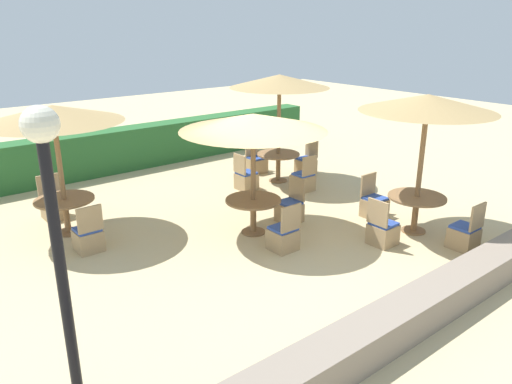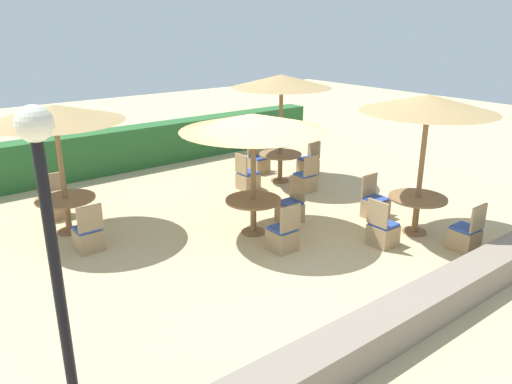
{
  "view_description": "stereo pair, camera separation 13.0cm",
  "coord_description": "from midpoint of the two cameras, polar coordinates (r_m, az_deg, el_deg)",
  "views": [
    {
      "loc": [
        -5.72,
        -6.5,
        4.05
      ],
      "look_at": [
        0.0,
        0.6,
        0.9
      ],
      "focal_mm": 35.0,
      "sensor_mm": 36.0,
      "label": 1
    },
    {
      "loc": [
        -5.62,
        -6.58,
        4.05
      ],
      "look_at": [
        0.0,
        0.6,
        0.9
      ],
      "focal_mm": 35.0,
      "sensor_mm": 36.0,
      "label": 2
    }
  ],
  "objects": [
    {
      "name": "round_table_front_right",
      "position": [
        10.38,
        18.28,
        -1.32
      ],
      "size": [
        1.13,
        1.13,
        0.75
      ],
      "color": "olive",
      "rests_on": "ground_plane"
    },
    {
      "name": "patio_chair_back_right_north",
      "position": [
        13.94,
        0.56,
        3.3
      ],
      "size": [
        0.46,
        0.46,
        0.93
      ],
      "rotation": [
        0.0,
        0.0,
        3.14
      ],
      "color": "tan",
      "rests_on": "ground_plane"
    },
    {
      "name": "patio_chair_back_right_east",
      "position": [
        13.91,
        6.28,
        3.14
      ],
      "size": [
        0.46,
        0.46,
        0.93
      ],
      "rotation": [
        0.0,
        0.0,
        1.57
      ],
      "color": "tan",
      "rests_on": "ground_plane"
    },
    {
      "name": "parasol_front_right",
      "position": [
        9.91,
        19.47,
        9.46
      ],
      "size": [
        2.54,
        2.54,
        2.76
      ],
      "color": "olive",
      "rests_on": "ground_plane"
    },
    {
      "name": "round_table_center",
      "position": [
        9.86,
        0.07,
        -1.61
      ],
      "size": [
        1.1,
        1.1,
        0.71
      ],
      "color": "olive",
      "rests_on": "ground_plane"
    },
    {
      "name": "patio_chair_back_right_south",
      "position": [
        12.48,
        5.93,
        1.3
      ],
      "size": [
        0.46,
        0.46,
        0.93
      ],
      "color": "tan",
      "rests_on": "ground_plane"
    },
    {
      "name": "patio_chair_back_right_west",
      "position": [
        12.54,
        -0.69,
        1.48
      ],
      "size": [
        0.46,
        0.46,
        0.93
      ],
      "rotation": [
        0.0,
        0.0,
        -1.57
      ],
      "color": "tan",
      "rests_on": "ground_plane"
    },
    {
      "name": "patio_chair_front_right_west",
      "position": [
        9.74,
        14.62,
        -4.47
      ],
      "size": [
        0.46,
        0.46,
        0.93
      ],
      "rotation": [
        0.0,
        0.0,
        -1.57
      ],
      "color": "tan",
      "rests_on": "ground_plane"
    },
    {
      "name": "patio_chair_front_right_south",
      "position": [
        10.06,
        23.15,
        -4.7
      ],
      "size": [
        0.46,
        0.46,
        0.93
      ],
      "color": "tan",
      "rests_on": "ground_plane"
    },
    {
      "name": "parasol_back_right",
      "position": [
        12.71,
        3.23,
        12.48
      ],
      "size": [
        2.51,
        2.51,
        2.77
      ],
      "color": "olive",
      "rests_on": "ground_plane"
    },
    {
      "name": "ground_plane",
      "position": [
        9.55,
        2.62,
        -6.04
      ],
      "size": [
        40.0,
        40.0,
        0.0
      ],
      "primitive_type": "plane",
      "color": "#C6B284"
    },
    {
      "name": "stone_border",
      "position": [
        7.58,
        19.12,
        -12.22
      ],
      "size": [
        10.0,
        0.56,
        0.49
      ],
      "primitive_type": "cube",
      "color": "gray",
      "rests_on": "ground_plane"
    },
    {
      "name": "parasol_back_left",
      "position": [
        10.11,
        -21.74,
        8.3
      ],
      "size": [
        2.6,
        2.6,
        2.57
      ],
      "color": "olive",
      "rests_on": "ground_plane"
    },
    {
      "name": "patio_chair_back_left_south",
      "position": [
        9.73,
        -18.23,
        -4.88
      ],
      "size": [
        0.46,
        0.46,
        0.93
      ],
      "color": "tan",
      "rests_on": "ground_plane"
    },
    {
      "name": "patio_chair_center_east",
      "position": [
        10.55,
        4.3,
        -2.03
      ],
      "size": [
        0.46,
        0.46,
        0.93
      ],
      "rotation": [
        0.0,
        0.0,
        1.57
      ],
      "color": "tan",
      "rests_on": "ground_plane"
    },
    {
      "name": "parasol_center",
      "position": [
        9.4,
        0.07,
        7.93
      ],
      "size": [
        2.8,
        2.8,
        2.4
      ],
      "color": "olive",
      "rests_on": "ground_plane"
    },
    {
      "name": "patio_chair_center_south",
      "position": [
        9.26,
        3.5,
        -5.13
      ],
      "size": [
        0.46,
        0.46,
        0.93
      ],
      "color": "tan",
      "rests_on": "ground_plane"
    },
    {
      "name": "lamp_post",
      "position": [
        5.28,
        -22.23,
        -1.19
      ],
      "size": [
        0.36,
        0.36,
        3.32
      ],
      "color": "black",
      "rests_on": "ground_plane"
    },
    {
      "name": "hedge_row",
      "position": [
        14.68,
        -14.25,
        4.84
      ],
      "size": [
        13.0,
        0.7,
        1.18
      ],
      "primitive_type": "cube",
      "color": "#28602D",
      "rests_on": "ground_plane"
    },
    {
      "name": "patio_chair_back_left_north",
      "position": [
        11.58,
        -21.65,
        -1.43
      ],
      "size": [
        0.46,
        0.46,
        0.93
      ],
      "rotation": [
        0.0,
        0.0,
        3.14
      ],
      "color": "tan",
      "rests_on": "ground_plane"
    },
    {
      "name": "round_table_back_left",
      "position": [
        10.56,
        -20.55,
        -1.35
      ],
      "size": [
        1.15,
        1.15,
        0.73
      ],
      "color": "olive",
      "rests_on": "ground_plane"
    },
    {
      "name": "round_table_back_right",
      "position": [
        13.09,
        3.07,
        3.77
      ],
      "size": [
        1.11,
        1.11,
        0.76
      ],
      "color": "olive",
      "rests_on": "ground_plane"
    },
    {
      "name": "patio_chair_front_right_north",
      "position": [
        11.06,
        13.76,
        -1.53
      ],
      "size": [
        0.46,
        0.46,
        0.93
      ],
      "rotation": [
        0.0,
        0.0,
        3.14
      ],
      "color": "tan",
      "rests_on": "ground_plane"
    }
  ]
}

